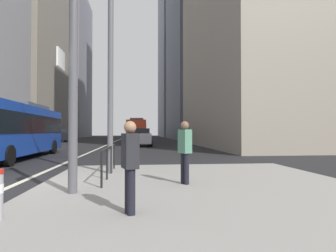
# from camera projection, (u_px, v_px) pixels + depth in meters

# --- Properties ---
(ground_plane) EXTENTS (160.00, 160.00, 0.00)m
(ground_plane) POSITION_uv_depth(u_px,v_px,m) (100.00, 148.00, 28.01)
(ground_plane) COLOR black
(median_island) EXTENTS (9.00, 10.00, 0.15)m
(median_island) POSITION_uv_depth(u_px,v_px,m) (202.00, 189.00, 7.70)
(median_island) COLOR gray
(median_island) RESTS_ON ground
(lane_centre_line) EXTENTS (0.20, 80.00, 0.01)m
(lane_centre_line) POSITION_uv_depth(u_px,v_px,m) (110.00, 143.00, 37.96)
(lane_centre_line) COLOR beige
(lane_centre_line) RESTS_ON ground
(office_tower_left_mid) EXTENTS (10.39, 19.48, 40.01)m
(office_tower_left_mid) POSITION_uv_depth(u_px,v_px,m) (27.00, 28.00, 49.98)
(office_tower_left_mid) COLOR gray
(office_tower_left_mid) RESTS_ON ground
(office_tower_left_far) EXTENTS (11.64, 19.04, 37.71)m
(office_tower_left_far) POSITION_uv_depth(u_px,v_px,m) (64.00, 66.00, 75.04)
(office_tower_left_far) COLOR gray
(office_tower_left_far) RESTS_ON ground
(office_tower_right_mid) EXTENTS (12.90, 24.57, 57.00)m
(office_tower_right_mid) POSITION_uv_depth(u_px,v_px,m) (202.00, 4.00, 59.66)
(office_tower_right_mid) COLOR slate
(office_tower_right_mid) RESTS_ON ground
(office_tower_right_far) EXTENTS (13.34, 23.87, 57.30)m
(office_tower_right_far) POSITION_uv_depth(u_px,v_px,m) (182.00, 43.00, 86.00)
(office_tower_right_far) COLOR slate
(office_tower_right_far) RESTS_ON ground
(city_bus_blue_oncoming) EXTENTS (2.88, 11.67, 3.40)m
(city_bus_blue_oncoming) POSITION_uv_depth(u_px,v_px,m) (15.00, 128.00, 16.71)
(city_bus_blue_oncoming) COLOR #14389E
(city_bus_blue_oncoming) RESTS_ON ground
(city_bus_red_receding) EXTENTS (2.89, 11.26, 3.40)m
(city_bus_red_receding) POSITION_uv_depth(u_px,v_px,m) (137.00, 130.00, 40.80)
(city_bus_red_receding) COLOR red
(city_bus_red_receding) RESTS_ON ground
(city_bus_red_distant) EXTENTS (2.84, 10.62, 3.40)m
(city_bus_red_distant) POSITION_uv_depth(u_px,v_px,m) (133.00, 130.00, 64.33)
(city_bus_red_distant) COLOR red
(city_bus_red_distant) RESTS_ON ground
(car_oncoming_mid) EXTENTS (2.17, 4.58, 1.94)m
(car_oncoming_mid) POSITION_uv_depth(u_px,v_px,m) (69.00, 135.00, 43.72)
(car_oncoming_mid) COLOR black
(car_oncoming_mid) RESTS_ON ground
(car_receding_near) EXTENTS (2.15, 4.14, 1.94)m
(car_receding_near) POSITION_uv_depth(u_px,v_px,m) (142.00, 137.00, 30.73)
(car_receding_near) COLOR silver
(car_receding_near) RESTS_ON ground
(car_receding_far) EXTENTS (2.07, 4.29, 1.94)m
(car_receding_far) POSITION_uv_depth(u_px,v_px,m) (136.00, 135.00, 49.98)
(car_receding_far) COLOR #232838
(car_receding_far) RESTS_ON ground
(street_lamp_post) EXTENTS (5.50, 0.32, 8.00)m
(street_lamp_post) POSITION_uv_depth(u_px,v_px,m) (111.00, 30.00, 10.16)
(street_lamp_post) COLOR #56565B
(street_lamp_post) RESTS_ON median_island
(pedestrian_railing) EXTENTS (0.06, 3.91, 0.98)m
(pedestrian_railing) POSITION_uv_depth(u_px,v_px,m) (109.00, 155.00, 9.36)
(pedestrian_railing) COLOR black
(pedestrian_railing) RESTS_ON median_island
(pedestrian_waiting) EXTENTS (0.34, 0.43, 1.68)m
(pedestrian_waiting) POSITION_uv_depth(u_px,v_px,m) (130.00, 162.00, 5.13)
(pedestrian_waiting) COLOR black
(pedestrian_waiting) RESTS_ON median_island
(pedestrian_walking) EXTENTS (0.38, 0.45, 1.78)m
(pedestrian_walking) POSITION_uv_depth(u_px,v_px,m) (185.00, 149.00, 8.02)
(pedestrian_walking) COLOR black
(pedestrian_walking) RESTS_ON median_island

